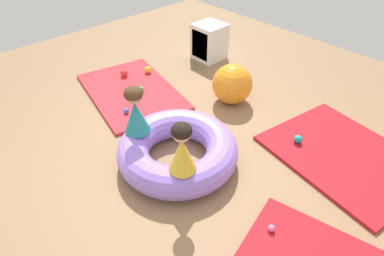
{
  "coord_description": "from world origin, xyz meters",
  "views": [
    {
      "loc": [
        1.97,
        -1.53,
        2.42
      ],
      "look_at": [
        0.02,
        0.28,
        0.34
      ],
      "focal_mm": 30.85,
      "sensor_mm": 36.0,
      "label": 1
    }
  ],
  "objects_px": {
    "play_ball_blue": "(126,111)",
    "play_ball_teal": "(298,139)",
    "inflatable_cushion": "(178,150)",
    "play_ball_pink": "(271,228)",
    "play_ball_green": "(141,89)",
    "child_in_teal": "(135,110)",
    "play_ball_yellow": "(148,70)",
    "play_ball_red": "(124,73)",
    "child_in_yellow": "(182,148)",
    "storage_cube": "(208,42)",
    "exercise_ball_large": "(232,84)"
  },
  "relations": [
    {
      "from": "play_ball_red",
      "to": "play_ball_yellow",
      "type": "bearing_deg",
      "value": 65.2
    },
    {
      "from": "play_ball_yellow",
      "to": "exercise_ball_large",
      "type": "bearing_deg",
      "value": 16.08
    },
    {
      "from": "play_ball_blue",
      "to": "play_ball_pink",
      "type": "bearing_deg",
      "value": -1.76
    },
    {
      "from": "inflatable_cushion",
      "to": "play_ball_yellow",
      "type": "height_order",
      "value": "inflatable_cushion"
    },
    {
      "from": "play_ball_yellow",
      "to": "inflatable_cushion",
      "type": "bearing_deg",
      "value": -27.55
    },
    {
      "from": "play_ball_red",
      "to": "play_ball_teal",
      "type": "bearing_deg",
      "value": 12.53
    },
    {
      "from": "inflatable_cushion",
      "to": "play_ball_pink",
      "type": "bearing_deg",
      "value": 0.08
    },
    {
      "from": "inflatable_cushion",
      "to": "play_ball_green",
      "type": "distance_m",
      "value": 1.45
    },
    {
      "from": "play_ball_red",
      "to": "exercise_ball_large",
      "type": "relative_size",
      "value": 0.21
    },
    {
      "from": "play_ball_teal",
      "to": "play_ball_red",
      "type": "relative_size",
      "value": 0.87
    },
    {
      "from": "play_ball_yellow",
      "to": "play_ball_teal",
      "type": "bearing_deg",
      "value": 5.89
    },
    {
      "from": "child_in_yellow",
      "to": "play_ball_yellow",
      "type": "xyz_separation_m",
      "value": [
        -2.07,
        1.14,
        -0.48
      ]
    },
    {
      "from": "inflatable_cushion",
      "to": "play_ball_green",
      "type": "relative_size",
      "value": 17.23
    },
    {
      "from": "child_in_teal",
      "to": "child_in_yellow",
      "type": "xyz_separation_m",
      "value": [
        0.72,
        -0.03,
        -0.01
      ]
    },
    {
      "from": "inflatable_cushion",
      "to": "play_ball_red",
      "type": "bearing_deg",
      "value": 162.87
    },
    {
      "from": "child_in_yellow",
      "to": "play_ball_green",
      "type": "xyz_separation_m",
      "value": [
        -1.71,
        0.75,
        -0.49
      ]
    },
    {
      "from": "play_ball_blue",
      "to": "play_ball_yellow",
      "type": "bearing_deg",
      "value": 128.48
    },
    {
      "from": "child_in_teal",
      "to": "play_ball_yellow",
      "type": "distance_m",
      "value": 1.81
    },
    {
      "from": "play_ball_green",
      "to": "play_ball_pink",
      "type": "height_order",
      "value": "play_ball_green"
    },
    {
      "from": "play_ball_yellow",
      "to": "play_ball_blue",
      "type": "relative_size",
      "value": 1.56
    },
    {
      "from": "play_ball_teal",
      "to": "play_ball_yellow",
      "type": "xyz_separation_m",
      "value": [
        -2.42,
        -0.25,
        0.0
      ]
    },
    {
      "from": "child_in_yellow",
      "to": "storage_cube",
      "type": "xyz_separation_m",
      "value": [
        -1.87,
        2.2,
        -0.29
      ]
    },
    {
      "from": "play_ball_green",
      "to": "child_in_yellow",
      "type": "bearing_deg",
      "value": -23.76
    },
    {
      "from": "play_ball_green",
      "to": "inflatable_cushion",
      "type": "bearing_deg",
      "value": -20.62
    },
    {
      "from": "inflatable_cushion",
      "to": "child_in_teal",
      "type": "bearing_deg",
      "value": -149.94
    },
    {
      "from": "play_ball_red",
      "to": "play_ball_blue",
      "type": "distance_m",
      "value": 0.95
    },
    {
      "from": "child_in_yellow",
      "to": "play_ball_green",
      "type": "bearing_deg",
      "value": -159.42
    },
    {
      "from": "child_in_yellow",
      "to": "child_in_teal",
      "type": "bearing_deg",
      "value": -137.87
    },
    {
      "from": "play_ball_yellow",
      "to": "storage_cube",
      "type": "relative_size",
      "value": 0.18
    },
    {
      "from": "play_ball_teal",
      "to": "play_ball_pink",
      "type": "height_order",
      "value": "play_ball_teal"
    },
    {
      "from": "exercise_ball_large",
      "to": "play_ball_blue",
      "type": "bearing_deg",
      "value": -118.77
    },
    {
      "from": "play_ball_blue",
      "to": "play_ball_pink",
      "type": "xyz_separation_m",
      "value": [
        2.25,
        -0.07,
        -0.0
      ]
    },
    {
      "from": "play_ball_yellow",
      "to": "storage_cube",
      "type": "distance_m",
      "value": 1.09
    },
    {
      "from": "play_ball_blue",
      "to": "play_ball_pink",
      "type": "height_order",
      "value": "play_ball_blue"
    },
    {
      "from": "play_ball_red",
      "to": "storage_cube",
      "type": "distance_m",
      "value": 1.44
    },
    {
      "from": "inflatable_cushion",
      "to": "play_ball_teal",
      "type": "bearing_deg",
      "value": 58.59
    },
    {
      "from": "play_ball_teal",
      "to": "exercise_ball_large",
      "type": "xyz_separation_m",
      "value": [
        -1.1,
        0.13,
        0.17
      ]
    },
    {
      "from": "play_ball_pink",
      "to": "play_ball_green",
      "type": "bearing_deg",
      "value": 168.71
    },
    {
      "from": "inflatable_cushion",
      "to": "child_in_teal",
      "type": "xyz_separation_m",
      "value": [
        -0.37,
        -0.21,
        0.41
      ]
    },
    {
      "from": "inflatable_cushion",
      "to": "play_ball_red",
      "type": "height_order",
      "value": "inflatable_cushion"
    },
    {
      "from": "child_in_teal",
      "to": "play_ball_green",
      "type": "height_order",
      "value": "child_in_teal"
    },
    {
      "from": "child_in_teal",
      "to": "storage_cube",
      "type": "bearing_deg",
      "value": -158.62
    },
    {
      "from": "inflatable_cushion",
      "to": "child_in_teal",
      "type": "relative_size",
      "value": 2.42
    },
    {
      "from": "storage_cube",
      "to": "play_ball_teal",
      "type": "bearing_deg",
      "value": -20.05
    },
    {
      "from": "play_ball_blue",
      "to": "play_ball_teal",
      "type": "bearing_deg",
      "value": 31.39
    },
    {
      "from": "child_in_teal",
      "to": "play_ball_green",
      "type": "relative_size",
      "value": 7.13
    },
    {
      "from": "play_ball_blue",
      "to": "child_in_teal",
      "type": "bearing_deg",
      "value": -22.3
    },
    {
      "from": "play_ball_teal",
      "to": "play_ball_yellow",
      "type": "bearing_deg",
      "value": -174.11
    },
    {
      "from": "child_in_yellow",
      "to": "storage_cube",
      "type": "distance_m",
      "value": 2.9
    },
    {
      "from": "play_ball_teal",
      "to": "storage_cube",
      "type": "relative_size",
      "value": 0.17
    }
  ]
}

